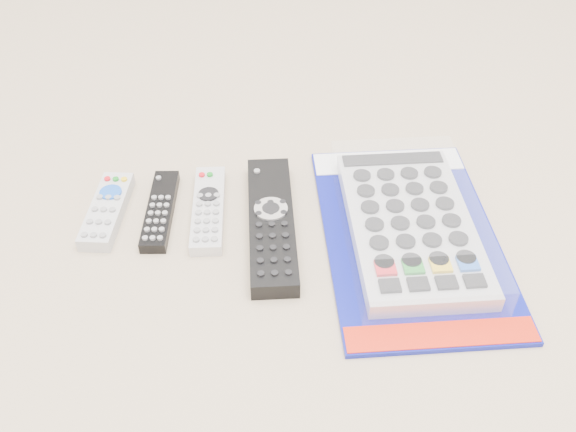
{
  "coord_description": "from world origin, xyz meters",
  "views": [
    {
      "loc": [
        -0.04,
        -0.65,
        0.61
      ],
      "look_at": [
        0.03,
        -0.0,
        0.01
      ],
      "focal_mm": 40.0,
      "sensor_mm": 36.0,
      "label": 1
    }
  ],
  "objects": [
    {
      "name": "remote_silver_dvd",
      "position": [
        -0.08,
        0.03,
        0.01
      ],
      "size": [
        0.05,
        0.17,
        0.02
      ],
      "rotation": [
        0.0,
        0.0,
        -0.07
      ],
      "color": "silver",
      "rests_on": "ground"
    },
    {
      "name": "jumbo_remote_packaged",
      "position": [
        0.19,
        -0.05,
        0.02
      ],
      "size": [
        0.25,
        0.39,
        0.05
      ],
      "rotation": [
        0.0,
        0.0,
        -0.04
      ],
      "color": "navy",
      "rests_on": "ground"
    },
    {
      "name": "remote_slim_black",
      "position": [
        -0.14,
        0.04,
        0.01
      ],
      "size": [
        0.05,
        0.16,
        0.02
      ],
      "rotation": [
        0.0,
        0.0,
        -0.11
      ],
      "color": "black",
      "rests_on": "ground"
    },
    {
      "name": "remote_large_black",
      "position": [
        0.01,
        -0.01,
        0.01
      ],
      "size": [
        0.08,
        0.26,
        0.03
      ],
      "rotation": [
        0.0,
        0.0,
        -0.06
      ],
      "color": "black",
      "rests_on": "ground"
    },
    {
      "name": "remote_small_grey",
      "position": [
        -0.22,
        0.04,
        0.01
      ],
      "size": [
        0.07,
        0.15,
        0.02
      ],
      "rotation": [
        0.0,
        0.0,
        -0.17
      ],
      "color": "#ACACAF",
      "rests_on": "ground"
    }
  ]
}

